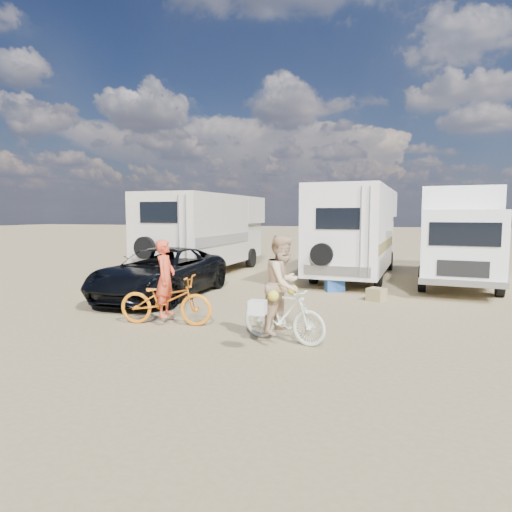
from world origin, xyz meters
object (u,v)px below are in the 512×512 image
(rv_left, at_px, (207,234))
(bike_woman, at_px, (283,314))
(dark_suv, at_px, (161,273))
(rider_woman, at_px, (283,294))
(bike_man, at_px, (166,300))
(box_truck, at_px, (459,236))
(crate, at_px, (376,294))
(cooler, at_px, (335,284))
(rv_main, at_px, (357,233))
(rider_man, at_px, (166,287))

(rv_left, bearing_deg, bike_woman, -56.61)
(rv_left, bearing_deg, dark_suv, -78.84)
(bike_woman, xyz_separation_m, rider_woman, (0.00, 0.00, 0.39))
(rv_left, height_order, bike_man, rv_left)
(rv_left, relative_size, box_truck, 1.06)
(box_truck, distance_m, bike_man, 10.26)
(bike_man, xyz_separation_m, crate, (4.25, 3.93, -0.36))
(dark_suv, relative_size, bike_man, 2.47)
(rv_left, relative_size, cooler, 13.21)
(dark_suv, xyz_separation_m, rider_woman, (4.31, -3.32, 0.21))
(bike_woman, relative_size, cooler, 3.19)
(rv_main, height_order, dark_suv, rv_main)
(rv_left, bearing_deg, crate, -28.75)
(bike_man, xyz_separation_m, cooler, (3.00, 5.06, -0.32))
(rider_woman, distance_m, crate, 4.80)
(rv_left, xyz_separation_m, bike_woman, (5.11, -8.52, -1.02))
(bike_man, bearing_deg, rv_main, -28.84)
(bike_woman, bearing_deg, rider_man, 95.90)
(bike_man, relative_size, rider_woman, 1.12)
(rv_main, height_order, box_truck, rv_main)
(dark_suv, distance_m, crate, 6.01)
(dark_suv, distance_m, cooler, 5.18)
(rv_main, bearing_deg, dark_suv, -126.13)
(rv_left, distance_m, rider_woman, 9.96)
(rv_left, relative_size, rider_woman, 3.93)
(dark_suv, bearing_deg, box_truck, 30.42)
(bike_man, bearing_deg, rider_woman, -108.85)
(box_truck, relative_size, rider_man, 4.10)
(cooler, relative_size, crate, 1.25)
(box_truck, height_order, rider_man, box_truck)
(bike_woman, height_order, cooler, bike_woman)
(rv_left, xyz_separation_m, bike_man, (2.42, -7.97, -1.01))
(rv_main, bearing_deg, rider_man, -106.95)
(bike_woman, bearing_deg, box_truck, -9.24)
(rider_man, bearing_deg, rv_main, -28.84)
(rider_woman, xyz_separation_m, cooler, (0.31, 5.61, -0.69))
(rider_woman, relative_size, crate, 4.20)
(rider_man, bearing_deg, rider_woman, -108.85)
(rider_man, height_order, crate, rider_man)
(bike_man, distance_m, bike_woman, 2.74)
(rv_main, xyz_separation_m, dark_suv, (-5.02, -5.83, -0.95))
(bike_man, bearing_deg, crate, -54.52)
(rv_main, bearing_deg, cooler, -91.83)
(rv_main, height_order, rider_woman, rv_main)
(rv_main, xyz_separation_m, rv_left, (-5.81, -0.62, -0.10))
(rider_man, bearing_deg, cooler, -37.93)
(rv_left, distance_m, bike_woman, 9.99)
(rider_woman, bearing_deg, box_truck, -9.24)
(rider_woman, height_order, crate, rider_woman)
(rv_main, bearing_deg, bike_man, -106.95)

